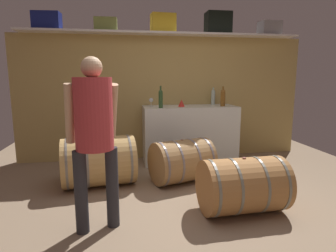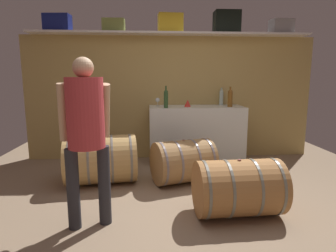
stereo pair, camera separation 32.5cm
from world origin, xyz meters
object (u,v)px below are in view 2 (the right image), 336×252
Objects in this scene: toolcase_grey at (281,27)px; wine_glass at (158,100)px; wine_bottle_clear at (221,97)px; winemaker_pouring at (86,126)px; wine_barrel_far at (183,161)px; wine_bottle_green at (166,98)px; toolcase_black at (227,22)px; wine_barrel_flank at (101,159)px; wine_bottle_amber at (230,98)px; toolcase_olive at (114,25)px; toolcase_navy at (57,23)px; toolcase_yellow at (170,23)px; wine_barrel_near at (238,188)px; work_cabinet at (196,134)px; red_funnel at (188,103)px.

toolcase_grey reaches higher than wine_glass.
wine_bottle_clear is 0.19× the size of winemaker_pouring.
toolcase_grey is 2.91m from wine_barrel_far.
winemaker_pouring is at bearing -114.98° from wine_bottle_green.
toolcase_black is 0.41× the size of wine_barrel_flank.
toolcase_black reaches higher than wine_bottle_amber.
toolcase_olive is at bearing 170.59° from wine_bottle_amber.
wine_bottle_amber is at bearing -1.95° from toolcase_navy.
wine_bottle_clear is 2.15× the size of wine_glass.
toolcase_yellow is at bearing 161.94° from wine_bottle_amber.
wine_bottle_amber is (-0.93, -0.31, -1.17)m from toolcase_grey.
wine_barrel_near is (-0.40, -2.15, -2.03)m from toolcase_black.
wine_bottle_clear is (1.82, 0.02, -1.17)m from toolcase_olive.
wine_bottle_green is 0.33m from wine_glass.
wine_barrel_far is at bearing -135.58° from wine_bottle_amber.
winemaker_pouring reaches higher than wine_barrel_flank.
wine_bottle_green is (-0.10, -0.42, -1.20)m from toolcase_yellow.
wine_bottle_green is at bearing -157.57° from toolcase_black.
wine_barrel_far is 1.12m from wine_barrel_flank.
work_cabinet is 1.69× the size of wine_barrel_far.
toolcase_grey is 0.22× the size of winemaker_pouring.
toolcase_grey is at bearing 15.82° from wine_barrel_far.
toolcase_yellow reaches higher than winemaker_pouring.
wine_bottle_amber is at bearing -22.06° from toolcase_yellow.
toolcase_yellow is 3.42× the size of red_funnel.
wine_bottle_amber is 2.04m from wine_barrel_near.
wine_barrel_flank is (-0.10, -1.12, -1.93)m from toolcase_olive.
wine_bottle_green is at bearing -107.69° from toolcase_yellow.
toolcase_black is (2.76, 0.00, 0.04)m from toolcase_navy.
toolcase_grey is 3.85m from winemaker_pouring.
wine_bottle_amber is at bearing 27.28° from wine_barrel_far.
work_cabinet is 13.51× the size of red_funnel.
wine_barrel_near is at bearing -99.81° from toolcase_black.
toolcase_black is at bearing 176.05° from toolcase_grey.
toolcase_olive is at bearing -179.31° from toolcase_black.
red_funnel is (-0.63, -0.27, -0.08)m from wine_bottle_clear.
wine_bottle_green is 0.38× the size of wine_barrel_near.
toolcase_olive is 2.81m from toolcase_grey.
wine_glass is 0.14× the size of wine_barrel_flank.
wine_bottle_clear is 1.13m from wine_glass.
wine_glass is 1.47m from wine_barrel_flank.
toolcase_olive is 2.50m from wine_barrel_far.
wine_bottle_clear is (-0.06, 0.33, -0.01)m from wine_bottle_amber.
wine_barrel_far is at bearing -73.39° from wine_glass.
toolcase_olive is 0.35× the size of wine_barrel_flank.
toolcase_black is at bearing -20.84° from wine_bottle_clear.
toolcase_yellow reaches higher than wine_barrel_far.
red_funnel is at bearing -9.84° from toolcase_olive.
red_funnel reaches higher than wine_barrel_flank.
toolcase_yellow is 1.35m from red_funnel.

